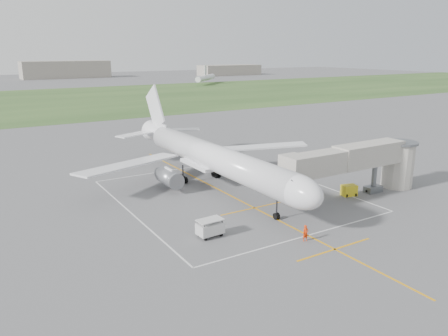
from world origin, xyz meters
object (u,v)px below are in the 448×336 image
ramp_worker_wing (176,184)px  airliner (212,157)px  gpu_unit (349,190)px  jet_bridge (364,162)px  baggage_cart (210,228)px  ramp_worker_nose (306,233)px

ramp_worker_wing → airliner: bearing=-130.6°
gpu_unit → jet_bridge: bearing=-7.5°
baggage_cart → airliner: bearing=56.3°
gpu_unit → baggage_cart: (-23.11, -1.88, 0.25)m
jet_bridge → ramp_worker_wing: size_ratio=12.94×
airliner → ramp_worker_wing: (-5.27, 1.23, -3.49)m
airliner → ramp_worker_nose: 21.98m
gpu_unit → baggage_cart: 23.19m
airliner → gpu_unit: size_ratio=20.68×
airliner → baggage_cart: airliner is taller
airliner → jet_bridge: size_ratio=2.00×
airliner → jet_bridge: (15.72, -14.25, 0.35)m
airliner → ramp_worker_wing: airliner is taller
airliner → ramp_worker_wing: 6.44m
baggage_cart → ramp_worker_nose: 10.10m
ramp_worker_wing → jet_bridge: bearing=-153.9°
baggage_cart → gpu_unit: bearing=1.6°
baggage_cart → ramp_worker_wing: bearing=73.9°
ramp_worker_wing → gpu_unit: bearing=-155.0°
airliner → ramp_worker_nose: bearing=-93.2°
airliner → ramp_worker_nose: size_ratio=26.52×
gpu_unit → ramp_worker_wing: ramp_worker_wing is taller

